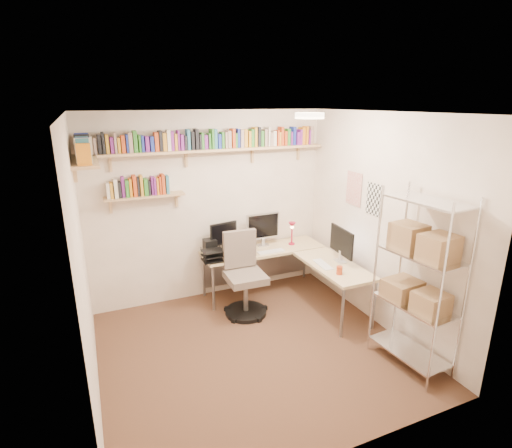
# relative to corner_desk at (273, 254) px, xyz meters

# --- Properties ---
(ground) EXTENTS (3.20, 3.20, 0.00)m
(ground) POSITION_rel_corner_desk_xyz_m (-0.69, -1.00, -0.65)
(ground) COLOR #48281F
(ground) RESTS_ON ground
(room_shell) EXTENTS (3.24, 3.04, 2.52)m
(room_shell) POSITION_rel_corner_desk_xyz_m (-0.69, -0.99, 0.90)
(room_shell) COLOR beige
(room_shell) RESTS_ON ground
(wall_shelves) EXTENTS (3.12, 1.09, 0.80)m
(wall_shelves) POSITION_rel_corner_desk_xyz_m (-1.11, 0.30, 1.38)
(wall_shelves) COLOR tan
(wall_shelves) RESTS_ON ground
(corner_desk) EXTENTS (1.75, 1.70, 1.14)m
(corner_desk) POSITION_rel_corner_desk_xyz_m (0.00, 0.00, 0.00)
(corner_desk) COLOR beige
(corner_desk) RESTS_ON ground
(office_chair) EXTENTS (0.55, 0.57, 1.05)m
(office_chair) POSITION_rel_corner_desk_xyz_m (-0.49, -0.18, -0.20)
(office_chair) COLOR black
(office_chair) RESTS_ON ground
(wire_rack) EXTENTS (0.45, 0.82, 1.83)m
(wire_rack) POSITION_rel_corner_desk_xyz_m (0.67, -1.84, 0.40)
(wire_rack) COLOR silver
(wire_rack) RESTS_ON ground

